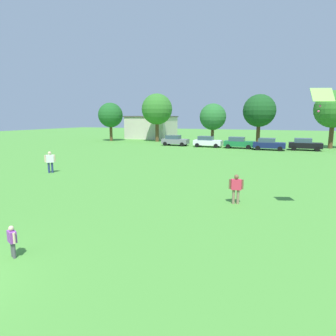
{
  "coord_description": "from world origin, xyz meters",
  "views": [
    {
      "loc": [
        8.75,
        -3.88,
        4.53
      ],
      "look_at": [
        3.68,
        8.87,
        2.14
      ],
      "focal_mm": 30.95,
      "sensor_mm": 36.0,
      "label": 1
    }
  ],
  "objects_px": {
    "adult_bystander": "(236,187)",
    "tree_center_left": "(213,117)",
    "kite": "(322,97)",
    "parked_car_black_4": "(305,144)",
    "child_kite_flyer": "(12,239)",
    "bystander_near_trees": "(50,160)",
    "parked_car_green_2": "(238,143)",
    "parked_car_navy_3": "(269,144)",
    "parked_car_white_1": "(207,142)",
    "tree_left": "(157,109)",
    "parked_car_gray_0": "(175,140)",
    "tree_right": "(334,109)",
    "tree_center_right": "(259,111)",
    "tree_far_left": "(110,115)"
  },
  "relations": [
    {
      "from": "parked_car_white_1",
      "to": "parked_car_black_4",
      "type": "relative_size",
      "value": 1.0
    },
    {
      "from": "parked_car_white_1",
      "to": "parked_car_navy_3",
      "type": "distance_m",
      "value": 9.11
    },
    {
      "from": "child_kite_flyer",
      "to": "tree_center_left",
      "type": "xyz_separation_m",
      "value": [
        -3.15,
        41.99,
        3.98
      ]
    },
    {
      "from": "parked_car_gray_0",
      "to": "tree_center_right",
      "type": "xyz_separation_m",
      "value": [
        12.52,
        6.34,
        4.76
      ]
    },
    {
      "from": "parked_car_gray_0",
      "to": "tree_right",
      "type": "bearing_deg",
      "value": 10.78
    },
    {
      "from": "tree_far_left",
      "to": "parked_car_black_4",
      "type": "bearing_deg",
      "value": -7.18
    },
    {
      "from": "parked_car_green_2",
      "to": "parked_car_navy_3",
      "type": "height_order",
      "value": "same"
    },
    {
      "from": "bystander_near_trees",
      "to": "parked_car_green_2",
      "type": "xyz_separation_m",
      "value": [
        11.65,
        25.51,
        -0.2
      ]
    },
    {
      "from": "tree_center_left",
      "to": "tree_right",
      "type": "xyz_separation_m",
      "value": [
        17.72,
        0.46,
        1.08
      ]
    },
    {
      "from": "adult_bystander",
      "to": "parked_car_black_4",
      "type": "relative_size",
      "value": 0.37
    },
    {
      "from": "adult_bystander",
      "to": "tree_center_left",
      "type": "height_order",
      "value": "tree_center_left"
    },
    {
      "from": "tree_center_left",
      "to": "tree_far_left",
      "type": "bearing_deg",
      "value": 178.72
    },
    {
      "from": "kite",
      "to": "tree_left",
      "type": "distance_m",
      "value": 43.61
    },
    {
      "from": "child_kite_flyer",
      "to": "tree_right",
      "type": "distance_m",
      "value": 45.17
    },
    {
      "from": "tree_right",
      "to": "tree_center_left",
      "type": "bearing_deg",
      "value": -178.52
    },
    {
      "from": "bystander_near_trees",
      "to": "kite",
      "type": "distance_m",
      "value": 20.15
    },
    {
      "from": "parked_car_black_4",
      "to": "tree_far_left",
      "type": "bearing_deg",
      "value": 172.82
    },
    {
      "from": "parked_car_white_1",
      "to": "tree_center_right",
      "type": "distance_m",
      "value": 10.82
    },
    {
      "from": "parked_car_green_2",
      "to": "parked_car_navy_3",
      "type": "distance_m",
      "value": 4.37
    },
    {
      "from": "bystander_near_trees",
      "to": "tree_far_left",
      "type": "height_order",
      "value": "tree_far_left"
    },
    {
      "from": "parked_car_white_1",
      "to": "tree_right",
      "type": "height_order",
      "value": "tree_right"
    },
    {
      "from": "kite",
      "to": "tree_left",
      "type": "xyz_separation_m",
      "value": [
        -23.8,
        36.53,
        0.64
      ]
    },
    {
      "from": "kite",
      "to": "tree_right",
      "type": "distance_m",
      "value": 35.01
    },
    {
      "from": "tree_far_left",
      "to": "bystander_near_trees",
      "type": "bearing_deg",
      "value": -65.92
    },
    {
      "from": "parked_car_white_1",
      "to": "parked_car_black_4",
      "type": "bearing_deg",
      "value": 2.1
    },
    {
      "from": "parked_car_white_1",
      "to": "tree_far_left",
      "type": "height_order",
      "value": "tree_far_left"
    },
    {
      "from": "kite",
      "to": "parked_car_gray_0",
      "type": "xyz_separation_m",
      "value": [
        -17.88,
        30.24,
        -4.55
      ]
    },
    {
      "from": "child_kite_flyer",
      "to": "bystander_near_trees",
      "type": "xyz_separation_m",
      "value": [
        -9.81,
        12.01,
        0.41
      ]
    },
    {
      "from": "bystander_near_trees",
      "to": "parked_car_white_1",
      "type": "distance_m",
      "value": 26.53
    },
    {
      "from": "kite",
      "to": "parked_car_black_4",
      "type": "height_order",
      "value": "kite"
    },
    {
      "from": "parked_car_black_4",
      "to": "tree_right",
      "type": "relative_size",
      "value": 0.51
    },
    {
      "from": "child_kite_flyer",
      "to": "tree_center_right",
      "type": "relative_size",
      "value": 0.13
    },
    {
      "from": "bystander_near_trees",
      "to": "parked_car_black_4",
      "type": "bearing_deg",
      "value": -172.8
    },
    {
      "from": "bystander_near_trees",
      "to": "parked_car_navy_3",
      "type": "xyz_separation_m",
      "value": [
        15.95,
        24.69,
        -0.2
      ]
    },
    {
      "from": "kite",
      "to": "parked_car_green_2",
      "type": "distance_m",
      "value": 30.99
    },
    {
      "from": "kite",
      "to": "bystander_near_trees",
      "type": "bearing_deg",
      "value": 167.71
    },
    {
      "from": "kite",
      "to": "parked_car_navy_3",
      "type": "bearing_deg",
      "value": 96.47
    },
    {
      "from": "adult_bystander",
      "to": "tree_far_left",
      "type": "xyz_separation_m",
      "value": [
        -29.25,
        33.68,
        4.03
      ]
    },
    {
      "from": "kite",
      "to": "parked_car_white_1",
      "type": "relative_size",
      "value": 0.24
    },
    {
      "from": "parked_car_gray_0",
      "to": "tree_center_right",
      "type": "height_order",
      "value": "tree_center_right"
    },
    {
      "from": "tree_right",
      "to": "child_kite_flyer",
      "type": "bearing_deg",
      "value": -108.95
    },
    {
      "from": "parked_car_white_1",
      "to": "tree_center_left",
      "type": "distance_m",
      "value": 5.77
    },
    {
      "from": "tree_center_right",
      "to": "parked_car_navy_3",
      "type": "bearing_deg",
      "value": -74.79
    },
    {
      "from": "parked_car_green_2",
      "to": "tree_center_right",
      "type": "relative_size",
      "value": 0.52
    },
    {
      "from": "adult_bystander",
      "to": "tree_left",
      "type": "height_order",
      "value": "tree_left"
    },
    {
      "from": "parked_car_black_4",
      "to": "tree_center_right",
      "type": "bearing_deg",
      "value": 137.3
    },
    {
      "from": "tree_left",
      "to": "tree_center_right",
      "type": "distance_m",
      "value": 18.44
    },
    {
      "from": "adult_bystander",
      "to": "parked_car_gray_0",
      "type": "xyz_separation_m",
      "value": [
        -14.31,
        29.29,
        -0.09
      ]
    },
    {
      "from": "bystander_near_trees",
      "to": "tree_left",
      "type": "height_order",
      "value": "tree_left"
    },
    {
      "from": "parked_car_white_1",
      "to": "parked_car_green_2",
      "type": "xyz_separation_m",
      "value": [
        4.76,
        -0.11,
        0.0
      ]
    }
  ]
}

